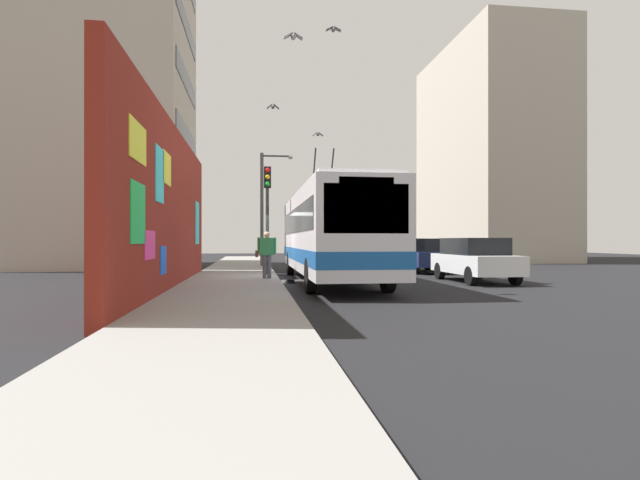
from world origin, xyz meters
The scene contains 13 objects.
ground_plane centered at (0.00, 0.00, 0.00)m, with size 80.00×80.00×0.00m, color black.
sidewalk_slab centered at (0.00, 1.60, 0.07)m, with size 48.00×3.20×0.15m, color gray.
graffiti_wall centered at (-3.59, 3.35, 2.45)m, with size 14.85×0.32×4.89m.
building_far_left centered at (11.12, 9.20, 9.89)m, with size 9.92×8.87×19.77m.
building_far_right centered at (17.62, -17.00, 8.13)m, with size 13.92×6.76×16.25m.
city_bus centered at (-1.22, -1.80, 1.81)m, with size 12.11×2.51×5.04m.
parked_car_white centered at (-1.89, -7.00, 0.83)m, with size 4.26×1.78×1.58m.
parked_car_navy centered at (3.85, -7.00, 0.83)m, with size 4.49×1.84×1.58m.
pedestrian_at_curb centered at (-1.19, 0.44, 1.12)m, with size 0.22×0.74×1.66m.
traffic_light centered at (1.16, 0.35, 3.04)m, with size 0.49×0.28×4.31m.
street_lamp centered at (8.10, 0.24, 3.66)m, with size 0.44×1.77×6.05m.
flying_pigeons centered at (0.05, -1.05, 7.45)m, with size 10.45×2.82×2.43m.
curbside_puddle centered at (-0.92, -0.60, 0.00)m, with size 1.80×1.80×0.00m, color black.
Camera 1 is at (-19.17, 0.92, 1.49)m, focal length 28.35 mm.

